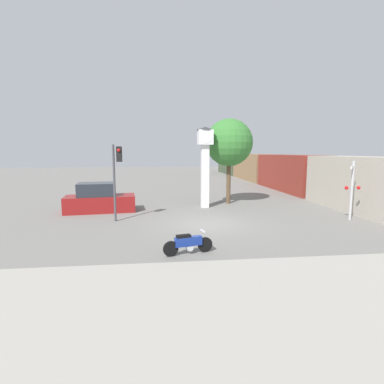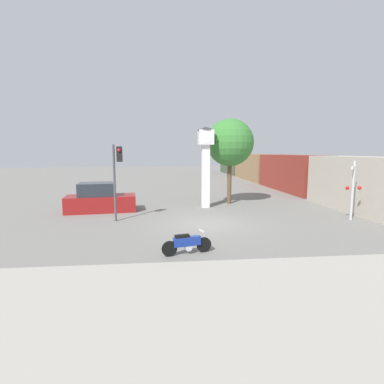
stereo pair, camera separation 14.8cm
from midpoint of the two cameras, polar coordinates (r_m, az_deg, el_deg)
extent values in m
plane|color=slate|center=(15.58, 3.21, -6.07)|extent=(120.00, 120.00, 0.00)
cube|color=#9E998E|center=(7.78, 13.83, -20.46)|extent=(36.00, 6.00, 0.10)
cylinder|color=black|center=(11.26, 2.68, -9.99)|extent=(0.56, 0.23, 0.56)
cylinder|color=black|center=(10.83, -3.93, -10.74)|extent=(0.56, 0.23, 0.56)
cube|color=navy|center=(10.97, -0.56, -9.36)|extent=(1.04, 0.46, 0.33)
cube|color=black|center=(10.85, -1.49, -8.38)|extent=(0.56, 0.34, 0.09)
cylinder|color=silver|center=(11.05, -0.33, -10.49)|extent=(0.30, 0.24, 0.26)
cube|color=silver|center=(11.07, 2.22, -7.40)|extent=(0.16, 0.41, 0.04)
cube|color=white|center=(19.89, 2.81, 2.99)|extent=(0.50, 0.50, 4.16)
cube|color=white|center=(19.85, 2.86, 10.36)|extent=(0.95, 0.95, 0.95)
cylinder|color=white|center=(19.37, 3.08, 10.43)|extent=(0.76, 0.02, 0.76)
cone|color=#333338|center=(19.89, 2.87, 12.02)|extent=(1.14, 1.14, 0.20)
cube|color=#ADA393|center=(20.86, 31.58, 1.04)|extent=(2.80, 10.77, 3.40)
cube|color=maroon|center=(30.64, 18.60, 3.52)|extent=(2.80, 10.77, 3.40)
cube|color=olive|center=(41.24, 12.05, 4.71)|extent=(2.80, 10.77, 3.40)
cube|color=#425138|center=(52.17, 8.20, 5.38)|extent=(2.80, 10.77, 3.40)
cylinder|color=#47474C|center=(16.36, -14.28, 1.61)|extent=(0.12, 0.12, 4.07)
cube|color=black|center=(16.23, -13.41, 7.03)|extent=(0.28, 0.24, 0.80)
sphere|color=red|center=(16.09, -13.50, 7.74)|extent=(0.16, 0.16, 0.16)
cylinder|color=#B7B7BC|center=(18.34, 28.48, 0.20)|extent=(0.14, 0.14, 3.22)
cube|color=white|center=(18.24, 28.73, 4.12)|extent=(0.82, 0.82, 0.14)
sphere|color=red|center=(18.09, 27.69, 0.67)|extent=(0.20, 0.20, 0.20)
sphere|color=red|center=(18.49, 29.49, 0.69)|extent=(0.20, 0.20, 0.20)
cylinder|color=brown|center=(21.58, 7.32, 1.78)|extent=(0.30, 0.30, 3.02)
sphere|color=#387A33|center=(21.48, 7.45, 9.33)|extent=(3.32, 3.32, 3.32)
cube|color=maroon|center=(19.51, -16.72, -2.09)|extent=(4.38, 2.28, 1.00)
cube|color=#262B33|center=(19.40, -17.41, 0.52)|extent=(2.38, 1.90, 0.80)
camera|label=1|loc=(0.07, -89.73, 0.04)|focal=28.00mm
camera|label=2|loc=(0.07, 90.27, -0.04)|focal=28.00mm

